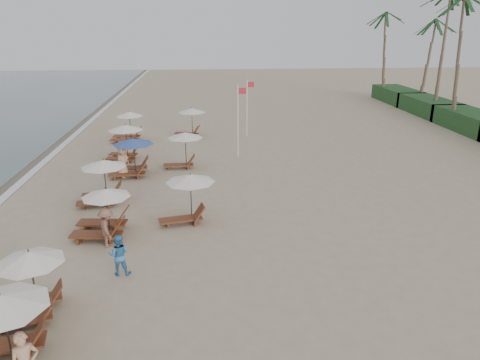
{
  "coord_description": "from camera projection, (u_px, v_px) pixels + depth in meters",
  "views": [
    {
      "loc": [
        -0.78,
        -13.3,
        8.49
      ],
      "look_at": [
        1.0,
        7.26,
        1.3
      ],
      "focal_mm": 33.28,
      "sensor_mm": 36.0,
      "label": 1
    }
  ],
  "objects": [
    {
      "name": "flag_pole_far",
      "position": [
        247.0,
        105.0,
        35.26
      ],
      "size": [
        0.6,
        0.08,
        4.51
      ],
      "color": "silver",
      "rests_on": "ground"
    },
    {
      "name": "lounger_station_2",
      "position": [
        101.0,
        214.0,
        18.79
      ],
      "size": [
        2.64,
        2.18,
        2.08
      ],
      "color": "brown",
      "rests_on": "ground"
    },
    {
      "name": "lounger_station_6",
      "position": [
        127.0,
        128.0,
        34.09
      ],
      "size": [
        2.62,
        2.11,
        2.3
      ],
      "color": "brown",
      "rests_on": "ground"
    },
    {
      "name": "ground",
      "position": [
        229.0,
        285.0,
        15.37
      ],
      "size": [
        160.0,
        160.0,
        0.0
      ],
      "primitive_type": "plane",
      "color": "tan",
      "rests_on": "ground"
    },
    {
      "name": "lounger_station_3",
      "position": [
        101.0,
        182.0,
        22.16
      ],
      "size": [
        2.59,
        2.23,
        2.24
      ],
      "color": "brown",
      "rests_on": "ground"
    },
    {
      "name": "flag_pole_near",
      "position": [
        238.0,
        118.0,
        29.62
      ],
      "size": [
        0.6,
        0.08,
        4.84
      ],
      "color": "silver",
      "rests_on": "ground"
    },
    {
      "name": "beachgoer_far_b",
      "position": [
        123.0,
        161.0,
        26.05
      ],
      "size": [
        1.0,
        1.1,
        1.89
      ],
      "primitive_type": "imported",
      "rotation": [
        0.0,
        0.0,
        1.01
      ],
      "color": "tan",
      "rests_on": "ground"
    },
    {
      "name": "inland_station_1",
      "position": [
        182.0,
        146.0,
        27.62
      ],
      "size": [
        2.61,
        2.24,
        2.22
      ],
      "color": "brown",
      "rests_on": "ground"
    },
    {
      "name": "inland_station_0",
      "position": [
        186.0,
        194.0,
        19.84
      ],
      "size": [
        2.71,
        2.24,
        2.22
      ],
      "color": "brown",
      "rests_on": "ground"
    },
    {
      "name": "beachgoer_mid_a",
      "position": [
        119.0,
        255.0,
        15.81
      ],
      "size": [
        0.75,
        0.59,
        1.55
      ],
      "primitive_type": "imported",
      "rotation": [
        0.0,
        0.0,
        3.14
      ],
      "color": "teal",
      "rests_on": "ground"
    },
    {
      "name": "lounger_station_5",
      "position": [
        123.0,
        142.0,
        29.25
      ],
      "size": [
        2.59,
        2.29,
        2.37
      ],
      "color": "brown",
      "rests_on": "ground"
    },
    {
      "name": "lounger_station_4",
      "position": [
        130.0,
        158.0,
        26.28
      ],
      "size": [
        2.78,
        2.39,
        2.25
      ],
      "color": "brown",
      "rests_on": "ground"
    },
    {
      "name": "lounger_station_1",
      "position": [
        27.0,
        286.0,
        13.32
      ],
      "size": [
        2.38,
        2.22,
        2.25
      ],
      "color": "brown",
      "rests_on": "ground"
    },
    {
      "name": "beachgoer_mid_b",
      "position": [
        107.0,
        228.0,
        17.78
      ],
      "size": [
        0.95,
        1.21,
        1.65
      ],
      "primitive_type": "imported",
      "rotation": [
        0.0,
        0.0,
        1.94
      ],
      "color": "brown",
      "rests_on": "ground"
    },
    {
      "name": "inland_station_2",
      "position": [
        190.0,
        119.0,
        35.69
      ],
      "size": [
        2.68,
        2.24,
        2.22
      ],
      "color": "brown",
      "rests_on": "ground"
    },
    {
      "name": "foam_line",
      "position": [
        10.0,
        192.0,
        23.86
      ],
      "size": [
        0.5,
        140.0,
        0.02
      ],
      "primitive_type": "cube",
      "color": "white",
      "rests_on": "ground"
    }
  ]
}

